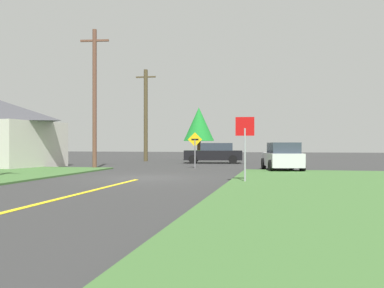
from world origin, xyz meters
name	(u,v)px	position (x,y,z in m)	size (l,w,h in m)	color
ground_plane	(144,178)	(0.00, 0.00, 0.00)	(120.00, 120.00, 0.00)	#323232
lane_stripe_center	(44,203)	(0.00, -8.00, 0.01)	(0.20, 14.00, 0.01)	yellow
stop_sign	(245,137)	(4.68, -1.63, 1.82)	(0.73, 0.10, 2.59)	#9EA0A8
car_approaching_junction	(214,153)	(0.87, 14.64, 0.81)	(4.77, 2.37, 1.62)	black
car_on_crossroad	(282,157)	(6.16, 6.29, 0.80)	(2.51, 4.20, 1.62)	silver
utility_pole_mid	(95,97)	(-5.27, 5.89, 4.49)	(1.80, 0.36, 8.68)	brown
utility_pole_far	(146,115)	(-5.67, 16.98, 4.18)	(1.80, 0.35, 8.18)	#4C4128
direction_sign	(195,146)	(0.78, 7.56, 1.41)	(0.90, 0.18, 2.27)	slate
oak_tree_left	(199,124)	(-1.55, 20.58, 3.43)	(2.92, 2.92, 5.05)	brown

